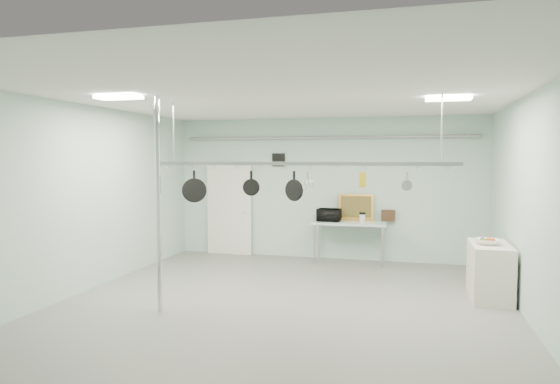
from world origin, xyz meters
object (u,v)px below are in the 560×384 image
(coffee_canister, at_px, (362,219))
(skillet_right, at_px, (294,186))
(pot_rack, at_px, (298,162))
(prep_table, at_px, (349,225))
(side_cabinet, at_px, (490,271))
(microwave, at_px, (329,215))
(skillet_left, at_px, (194,186))
(skillet_mid, at_px, (251,182))
(fruit_bowl, at_px, (487,242))
(chrome_pole, at_px, (159,205))

(coffee_canister, bearing_deg, skillet_right, -103.53)
(pot_rack, bearing_deg, skillet_right, 180.00)
(coffee_canister, bearing_deg, prep_table, 150.72)
(prep_table, bearing_deg, side_cabinet, -40.79)
(microwave, bearing_deg, skillet_left, 67.30)
(skillet_left, bearing_deg, skillet_mid, -27.11)
(coffee_canister, xyz_separation_m, fruit_bowl, (2.20, -2.14, -0.05))
(chrome_pole, xyz_separation_m, side_cabinet, (4.85, 2.00, -1.15))
(skillet_right, bearing_deg, chrome_pole, -131.02)
(skillet_right, bearing_deg, microwave, 112.64)
(prep_table, bearing_deg, skillet_right, -97.96)
(pot_rack, relative_size, skillet_right, 10.62)
(side_cabinet, xyz_separation_m, skillet_right, (-3.01, -1.10, 1.41))
(coffee_canister, bearing_deg, microwave, 168.36)
(chrome_pole, xyz_separation_m, microwave, (1.85, 4.19, -0.56))
(pot_rack, height_order, coffee_canister, pot_rack)
(fruit_bowl, distance_m, skillet_left, 4.82)
(coffee_canister, relative_size, fruit_bowl, 0.50)
(prep_table, distance_m, side_cabinet, 3.39)
(fruit_bowl, height_order, skillet_mid, skillet_mid)
(prep_table, relative_size, side_cabinet, 1.33)
(side_cabinet, distance_m, skillet_right, 3.50)
(fruit_bowl, xyz_separation_m, skillet_left, (-4.63, -1.00, 0.88))
(side_cabinet, bearing_deg, fruit_bowl, -120.77)
(coffee_canister, relative_size, skillet_right, 0.42)
(pot_rack, bearing_deg, skillet_mid, 180.00)
(chrome_pole, bearing_deg, pot_rack, 25.35)
(skillet_left, bearing_deg, pot_rack, -27.11)
(prep_table, relative_size, skillet_left, 3.09)
(fruit_bowl, bearing_deg, skillet_mid, -164.72)
(pot_rack, distance_m, skillet_mid, 0.83)
(side_cabinet, relative_size, skillet_mid, 3.23)
(microwave, height_order, skillet_left, skillet_left)
(skillet_mid, bearing_deg, skillet_right, -10.70)
(chrome_pole, distance_m, skillet_right, 2.06)
(side_cabinet, xyz_separation_m, fruit_bowl, (-0.06, -0.10, 0.50))
(skillet_mid, distance_m, skillet_right, 0.70)
(coffee_canister, distance_m, fruit_bowl, 3.07)
(pot_rack, relative_size, skillet_mid, 12.92)
(coffee_canister, distance_m, skillet_mid, 3.57)
(prep_table, height_order, pot_rack, pot_rack)
(prep_table, distance_m, coffee_canister, 0.38)
(microwave, bearing_deg, skillet_right, 94.29)
(side_cabinet, bearing_deg, prep_table, 139.21)
(skillet_left, distance_m, skillet_right, 1.68)
(chrome_pole, height_order, skillet_left, chrome_pole)
(skillet_mid, bearing_deg, chrome_pole, -152.40)
(pot_rack, distance_m, skillet_right, 0.38)
(microwave, relative_size, coffee_canister, 2.62)
(side_cabinet, height_order, fruit_bowl, fruit_bowl)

